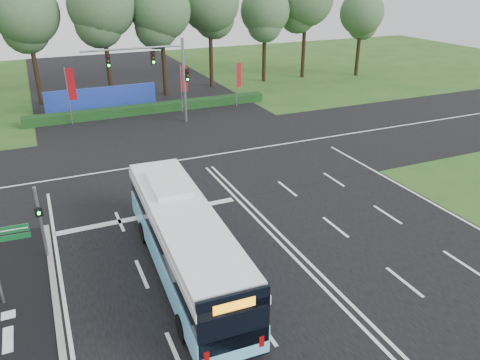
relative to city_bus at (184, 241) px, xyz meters
name	(u,v)px	position (x,y,z in m)	size (l,w,h in m)	color
ground	(278,242)	(4.85, 0.75, -1.69)	(120.00, 120.00, 0.00)	#25511B
road_main	(278,241)	(4.85, 0.75, -1.67)	(20.00, 120.00, 0.04)	black
road_cross	(196,158)	(4.85, 12.75, -1.67)	(120.00, 14.00, 0.05)	black
kerb_strip	(61,344)	(-5.25, -2.25, -1.63)	(0.25, 18.00, 0.12)	gray
city_bus	(184,241)	(0.00, 0.00, 0.00)	(2.90, 11.78, 3.36)	#6DCDFE
pedestrian_signal	(41,221)	(-5.35, 3.75, 0.23)	(0.33, 0.42, 3.52)	gray
street_sign	(1,249)	(-6.79, 1.02, 0.74)	(1.50, 0.17, 3.85)	gray
banner_flag_left	(70,88)	(-1.97, 24.19, 1.45)	(0.69, 0.26, 4.83)	gray
banner_flag_mid	(183,81)	(7.62, 24.06, 1.19)	(0.65, 0.09, 4.40)	gray
banner_flag_right	(238,78)	(12.91, 23.90, 1.09)	(0.59, 0.28, 4.24)	gray
traffic_light_gantry	(162,69)	(5.06, 21.25, 2.97)	(8.41, 0.28, 7.00)	gray
hedge	(152,108)	(4.85, 25.25, -1.29)	(22.00, 1.20, 0.80)	#133312
blue_hoarding	(102,99)	(0.85, 27.75, -0.59)	(10.00, 0.30, 2.20)	#1D369F
eucalyptus_row	(156,9)	(7.64, 32.34, 6.73)	(53.53, 8.42, 12.20)	black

